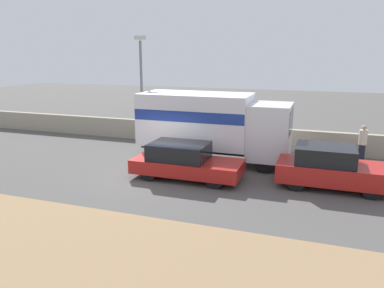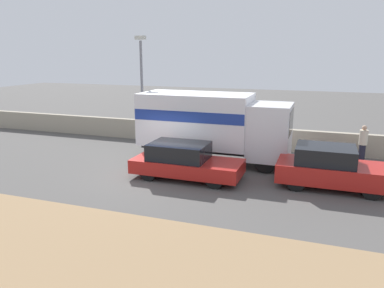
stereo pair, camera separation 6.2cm
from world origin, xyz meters
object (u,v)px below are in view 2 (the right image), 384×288
Objects in this scene: street_lamp at (142,82)px; car_hatchback at (185,161)px; box_truck at (210,122)px; car_sedan_second at (331,168)px; pedestrian at (363,143)px.

street_lamp is 1.32× the size of car_hatchback.
street_lamp is 5.22m from box_truck.
box_truck is at bearing 159.80° from car_sedan_second.
pedestrian is (11.37, 0.26, -2.59)m from street_lamp.
pedestrian is at bearing 35.43° from car_hatchback.
car_hatchback is at bearing -144.57° from pedestrian.
box_truck is (4.54, -2.00, -1.63)m from street_lamp.
car_sedan_second is (5.65, 0.81, 0.07)m from car_hatchback.
car_hatchback is 2.56× the size of pedestrian.
box_truck is 1.56× the size of car_hatchback.
box_truck reaches higher than car_hatchback.
car_sedan_second is at bearing -21.84° from street_lamp.
street_lamp is 11.67m from pedestrian.
street_lamp is at bearing 156.27° from box_truck.
street_lamp is 1.42× the size of car_sedan_second.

